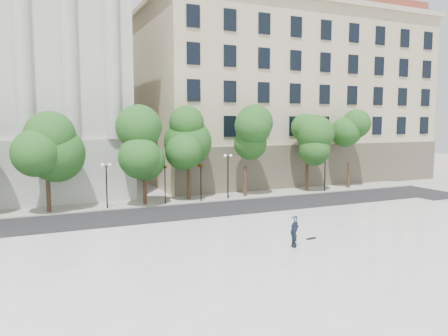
% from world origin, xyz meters
% --- Properties ---
extents(ground, '(160.00, 160.00, 0.00)m').
position_xyz_m(ground, '(0.00, 0.00, 0.00)').
color(ground, '#A5A29C').
rests_on(ground, ground).
extents(plaza, '(44.00, 22.00, 0.45)m').
position_xyz_m(plaza, '(0.00, 3.00, 0.23)').
color(plaza, white).
rests_on(plaza, ground).
extents(street, '(60.00, 8.00, 0.02)m').
position_xyz_m(street, '(0.00, 18.00, 0.01)').
color(street, black).
rests_on(street, ground).
extents(far_sidewalk, '(60.00, 4.00, 0.12)m').
position_xyz_m(far_sidewalk, '(0.00, 24.00, 0.06)').
color(far_sidewalk, '#A6A499').
rests_on(far_sidewalk, ground).
extents(building_east, '(36.00, 26.15, 23.00)m').
position_xyz_m(building_east, '(20.00, 38.91, 11.14)').
color(building_east, beige).
rests_on(building_east, ground).
extents(traffic_light_west, '(0.96, 1.96, 4.27)m').
position_xyz_m(traffic_light_west, '(-0.16, 22.30, 3.77)').
color(traffic_light_west, black).
rests_on(traffic_light_west, ground).
extents(traffic_light_east, '(0.98, 1.69, 4.18)m').
position_xyz_m(traffic_light_east, '(3.32, 22.30, 3.67)').
color(traffic_light_east, black).
rests_on(traffic_light_east, ground).
extents(person_lying, '(1.45, 1.88, 0.49)m').
position_xyz_m(person_lying, '(2.25, 4.93, 0.69)').
color(person_lying, black).
rests_on(person_lying, plaza).
extents(skateboard, '(0.74, 0.30, 0.07)m').
position_xyz_m(skateboard, '(4.20, 6.02, 0.49)').
color(skateboard, black).
rests_on(skateboard, plaza).
extents(street_trees, '(45.16, 5.18, 7.76)m').
position_xyz_m(street_trees, '(-0.77, 23.30, 5.32)').
color(street_trees, '#382619').
rests_on(street_trees, ground).
extents(lamp_posts, '(37.51, 0.28, 4.47)m').
position_xyz_m(lamp_posts, '(0.18, 22.60, 2.93)').
color(lamp_posts, black).
rests_on(lamp_posts, ground).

